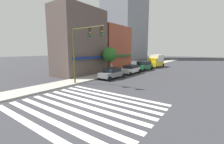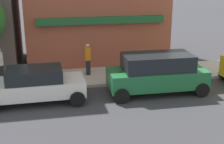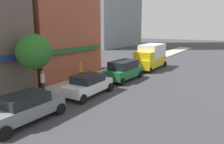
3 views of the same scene
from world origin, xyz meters
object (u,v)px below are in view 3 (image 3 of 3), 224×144
at_px(street_tree, 34,52).
at_px(pedestrian_white_shirt, 43,82).
at_px(sedan_white, 88,84).
at_px(box_truck_yellow, 151,56).
at_px(sedan_grey, 25,107).
at_px(suv_green, 124,70).
at_px(pedestrian_orange_vest, 81,71).

bearing_deg(street_tree, pedestrian_white_shirt, 10.41).
relative_size(sedan_white, box_truck_yellow, 0.71).
distance_m(sedan_grey, box_truck_yellow, 18.60).
bearing_deg(sedan_grey, pedestrian_white_shirt, 37.84).
bearing_deg(suv_green, sedan_white, -179.11).
bearing_deg(box_truck_yellow, suv_green, 178.97).
height_order(suv_green, pedestrian_orange_vest, suv_green).
distance_m(box_truck_yellow, pedestrian_white_shirt, 15.01).
xyz_separation_m(suv_green, pedestrian_white_shirt, (-7.59, 2.93, 0.04)).
distance_m(suv_green, pedestrian_white_shirt, 8.13).
relative_size(sedan_grey, pedestrian_white_shirt, 2.50).
height_order(sedan_white, suv_green, suv_green).
bearing_deg(sedan_white, pedestrian_orange_vest, 46.31).
relative_size(suv_green, box_truck_yellow, 0.76).
distance_m(sedan_white, pedestrian_orange_vest, 4.10).
bearing_deg(sedan_white, box_truck_yellow, -0.94).
bearing_deg(pedestrian_white_shirt, street_tree, 22.84).
xyz_separation_m(pedestrian_white_shirt, pedestrian_orange_vest, (4.63, 0.07, 0.00)).
bearing_deg(street_tree, sedan_white, -47.45).
distance_m(pedestrian_white_shirt, pedestrian_orange_vest, 4.63).
height_order(sedan_white, pedestrian_orange_vest, pedestrian_orange_vest).
bearing_deg(pedestrian_white_shirt, pedestrian_orange_vest, -166.66).
height_order(sedan_grey, street_tree, street_tree).
height_order(box_truck_yellow, pedestrian_orange_vest, box_truck_yellow).
bearing_deg(pedestrian_white_shirt, sedan_white, 134.64).
bearing_deg(box_truck_yellow, sedan_grey, 178.97).
height_order(suv_green, street_tree, street_tree).
distance_m(suv_green, pedestrian_orange_vest, 4.22).
bearing_deg(pedestrian_white_shirt, box_truck_yellow, -178.85).
bearing_deg(sedan_grey, sedan_white, 0.72).
bearing_deg(pedestrian_orange_vest, sedan_grey, 96.08).
relative_size(sedan_grey, suv_green, 0.94).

